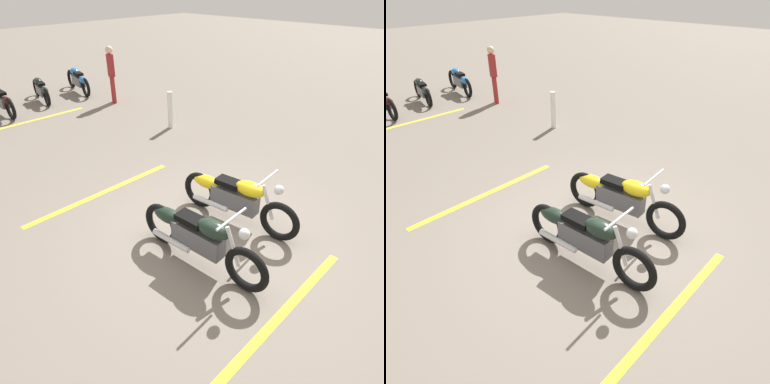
{
  "view_description": "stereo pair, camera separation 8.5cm",
  "coord_description": "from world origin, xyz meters",
  "views": [
    {
      "loc": [
        -2.94,
        3.57,
        3.61
      ],
      "look_at": [
        0.42,
        0.0,
        0.65
      ],
      "focal_mm": 33.37,
      "sensor_mm": 36.0,
      "label": 1
    },
    {
      "loc": [
        -2.88,
        3.63,
        3.61
      ],
      "look_at": [
        0.42,
        0.0,
        0.65
      ],
      "focal_mm": 33.37,
      "sensor_mm": 36.0,
      "label": 2
    }
  ],
  "objects": [
    {
      "name": "motorcycle_row_left",
      "position": [
        8.9,
        -1.68,
        0.4
      ],
      "size": [
        1.93,
        0.55,
        0.74
      ],
      "rotation": [
        0.0,
        0.0,
        -0.23
      ],
      "color": "black",
      "rests_on": "ground"
    },
    {
      "name": "bystander_near_row",
      "position": [
        7.06,
        -3.26,
        1.0
      ],
      "size": [
        0.31,
        0.29,
        1.79
      ],
      "rotation": [
        0.0,
        0.0,
        1.11
      ],
      "color": "maroon",
      "rests_on": "ground"
    },
    {
      "name": "parking_stripe_far",
      "position": [
        7.35,
        -0.57,
        0.0
      ],
      "size": [
        0.15,
        3.2,
        0.01
      ],
      "primitive_type": "cube",
      "rotation": [
        0.0,
        0.0,
        1.56
      ],
      "color": "yellow",
      "rests_on": "ground"
    },
    {
      "name": "parking_stripe_mid",
      "position": [
        2.41,
        0.43,
        0.0
      ],
      "size": [
        0.15,
        3.2,
        0.01
      ],
      "primitive_type": "cube",
      "rotation": [
        0.0,
        0.0,
        1.56
      ],
      "color": "yellow",
      "rests_on": "ground"
    },
    {
      "name": "motorcycle_row_far_left",
      "position": [
        8.97,
        -3.13,
        0.45
      ],
      "size": [
        2.15,
        0.58,
        0.82
      ],
      "rotation": [
        0.0,
        0.0,
        -0.21
      ],
      "color": "black",
      "rests_on": "ground"
    },
    {
      "name": "parking_stripe_near",
      "position": [
        -1.69,
        0.73,
        0.0
      ],
      "size": [
        0.15,
        3.2,
        0.01
      ],
      "primitive_type": "cube",
      "rotation": [
        0.0,
        0.0,
        1.56
      ],
      "color": "yellow",
      "rests_on": "ground"
    },
    {
      "name": "bollard_post",
      "position": [
        4.0,
        -2.94,
        0.5
      ],
      "size": [
        0.14,
        0.14,
        1.0
      ],
      "primitive_type": "cylinder",
      "color": "white",
      "rests_on": "ground"
    },
    {
      "name": "motorcycle_dark_foreground",
      "position": [
        -0.25,
        0.61,
        0.46
      ],
      "size": [
        2.23,
        0.62,
        1.04
      ],
      "rotation": [
        0.0,
        0.0,
        3.18
      ],
      "color": "black",
      "rests_on": "ground"
    },
    {
      "name": "ground_plane",
      "position": [
        0.0,
        0.0,
        0.0
      ],
      "size": [
        60.0,
        60.0,
        0.0
      ],
      "primitive_type": "plane",
      "color": "slate"
    },
    {
      "name": "motorcycle_bright_foreground",
      "position": [
        0.0,
        -0.59,
        0.46
      ],
      "size": [
        2.23,
        0.62,
        1.04
      ],
      "rotation": [
        0.0,
        0.0,
        3.23
      ],
      "color": "black",
      "rests_on": "ground"
    }
  ]
}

